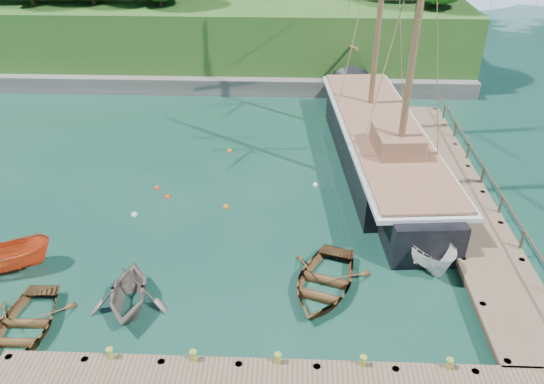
{
  "coord_description": "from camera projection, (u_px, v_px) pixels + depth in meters",
  "views": [
    {
      "loc": [
        2.3,
        -17.98,
        15.6
      ],
      "look_at": [
        1.43,
        4.24,
        2.0
      ],
      "focal_mm": 35.0,
      "sensor_mm": 36.0,
      "label": 1
    }
  ],
  "objects": [
    {
      "name": "dock_east",
      "position": [
        458.0,
        194.0,
        28.9
      ],
      "size": [
        3.2,
        24.0,
        1.1
      ],
      "color": "brown",
      "rests_on": "ground"
    },
    {
      "name": "rowboat_0",
      "position": [
        25.0,
        332.0,
        20.85
      ],
      "size": [
        3.36,
        4.6,
        0.93
      ],
      "primitive_type": "imported",
      "rotation": [
        0.0,
        0.0,
        0.03
      ],
      "color": "#543A1E",
      "rests_on": "ground"
    },
    {
      "name": "cabin_boat_white",
      "position": [
        417.0,
        258.0,
        24.86
      ],
      "size": [
        3.39,
        5.05,
        1.83
      ],
      "primitive_type": "imported",
      "rotation": [
        0.0,
        0.0,
        0.37
      ],
      "color": "white",
      "rests_on": "ground"
    },
    {
      "name": "bollard_3",
      "position": [
        361.0,
        377.0,
        19.03
      ],
      "size": [
        0.26,
        0.26,
        0.45
      ],
      "primitive_type": "cylinder",
      "color": "olive",
      "rests_on": "ground"
    },
    {
      "name": "rowboat_2",
      "position": [
        323.0,
        289.0,
        23.02
      ],
      "size": [
        4.89,
        5.79,
        1.02
      ],
      "primitive_type": "imported",
      "rotation": [
        0.0,
        0.0,
        -0.32
      ],
      "color": "#55381D",
      "rests_on": "ground"
    },
    {
      "name": "mooring_buoy_5",
      "position": [
        230.0,
        151.0,
        34.19
      ],
      "size": [
        0.33,
        0.33,
        0.33
      ],
      "primitive_type": "sphere",
      "color": "orange",
      "rests_on": "ground"
    },
    {
      "name": "mooring_buoy_4",
      "position": [
        157.0,
        188.0,
        30.24
      ],
      "size": [
        0.3,
        0.3,
        0.3
      ],
      "primitive_type": "sphere",
      "color": "red",
      "rests_on": "ground"
    },
    {
      "name": "schooner",
      "position": [
        381.0,
        148.0,
        32.19
      ],
      "size": [
        6.32,
        26.53,
        19.26
      ],
      "rotation": [
        0.0,
        0.0,
        0.08
      ],
      "color": "black",
      "rests_on": "ground"
    },
    {
      "name": "mooring_buoy_2",
      "position": [
        226.0,
        207.0,
        28.55
      ],
      "size": [
        0.33,
        0.33,
        0.33
      ],
      "primitive_type": "sphere",
      "color": "orange",
      "rests_on": "ground"
    },
    {
      "name": "bollard_2",
      "position": [
        278.0,
        374.0,
        19.13
      ],
      "size": [
        0.26,
        0.26,
        0.45
      ],
      "primitive_type": "cylinder",
      "color": "olive",
      "rests_on": "ground"
    },
    {
      "name": "motorboat_orange",
      "position": [
        8.0,
        270.0,
        24.08
      ],
      "size": [
        4.45,
        2.75,
        1.61
      ],
      "primitive_type": "imported",
      "rotation": [
        0.0,
        0.0,
        1.87
      ],
      "color": "#CA451B",
      "rests_on": "ground"
    },
    {
      "name": "bollard_1",
      "position": [
        195.0,
        372.0,
        19.23
      ],
      "size": [
        0.26,
        0.26,
        0.45
      ],
      "primitive_type": "cylinder",
      "color": "olive",
      "rests_on": "ground"
    },
    {
      "name": "mooring_buoy_3",
      "position": [
        315.0,
        185.0,
        30.52
      ],
      "size": [
        0.31,
        0.31,
        0.31
      ],
      "primitive_type": "sphere",
      "color": "white",
      "rests_on": "ground"
    },
    {
      "name": "mooring_buoy_0",
      "position": [
        134.0,
        215.0,
        27.9
      ],
      "size": [
        0.34,
        0.34,
        0.34
      ],
      "primitive_type": "sphere",
      "color": "silver",
      "rests_on": "ground"
    },
    {
      "name": "bollard_0",
      "position": [
        114.0,
        369.0,
        19.33
      ],
      "size": [
        0.26,
        0.26,
        0.45
      ],
      "primitive_type": "cylinder",
      "color": "olive",
      "rests_on": "ground"
    },
    {
      "name": "ground",
      "position": [
        236.0,
        279.0,
        23.54
      ],
      "size": [
        160.0,
        160.0,
        0.0
      ],
      "primitive_type": "plane",
      "color": "#11382B",
      "rests_on": "ground"
    },
    {
      "name": "rowboat_1",
      "position": [
        131.0,
        307.0,
        22.08
      ],
      "size": [
        3.62,
        4.06,
        1.95
      ],
      "primitive_type": "imported",
      "rotation": [
        0.0,
        0.0,
        0.12
      ],
      "color": "#6D625A",
      "rests_on": "ground"
    },
    {
      "name": "mooring_buoy_1",
      "position": [
        167.0,
        197.0,
        29.43
      ],
      "size": [
        0.29,
        0.29,
        0.29
      ],
      "primitive_type": "sphere",
      "color": "red",
      "rests_on": "ground"
    },
    {
      "name": "bollard_4",
      "position": [
        445.0,
        379.0,
        18.93
      ],
      "size": [
        0.26,
        0.26,
        0.45
      ],
      "primitive_type": "cylinder",
      "color": "olive",
      "rests_on": "ground"
    }
  ]
}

